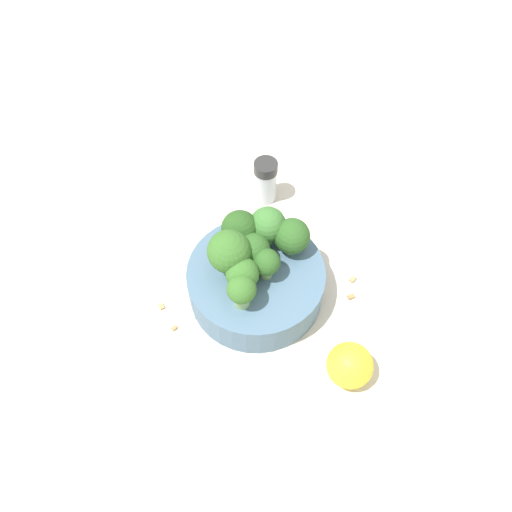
{
  "coord_description": "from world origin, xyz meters",
  "views": [
    {
      "loc": [
        0.32,
        -0.08,
        0.56
      ],
      "look_at": [
        0.0,
        0.0,
        0.08
      ],
      "focal_mm": 35.0,
      "sensor_mm": 36.0,
      "label": 1
    }
  ],
  "objects": [
    {
      "name": "bowl",
      "position": [
        0.0,
        0.0,
        0.03
      ],
      "size": [
        0.17,
        0.17,
        0.05
      ],
      "primitive_type": "cylinder",
      "color": "slate",
      "rests_on": "ground_plane"
    },
    {
      "name": "almond_crumb_3",
      "position": [
        0.04,
        0.12,
        0.0
      ],
      "size": [
        0.01,
        0.01,
        0.01
      ],
      "primitive_type": "cube",
      "rotation": [
        0.0,
        0.0,
        1.65
      ],
      "color": "#AD7F4C",
      "rests_on": "ground_plane"
    },
    {
      "name": "lemon_wedge",
      "position": [
        0.13,
        0.07,
        0.03
      ],
      "size": [
        0.05,
        0.05,
        0.05
      ],
      "primitive_type": "sphere",
      "color": "yellow",
      "rests_on": "ground_plane"
    },
    {
      "name": "broccoli_floret_6",
      "position": [
        -0.04,
        -0.01,
        0.08
      ],
      "size": [
        0.05,
        0.05,
        0.05
      ],
      "color": "#84AD66",
      "rests_on": "bowl"
    },
    {
      "name": "broccoli_floret_0",
      "position": [
        -0.01,
        -0.03,
        0.09
      ],
      "size": [
        0.05,
        0.05,
        0.07
      ],
      "color": "#8EB770",
      "rests_on": "bowl"
    },
    {
      "name": "almond_crumb_0",
      "position": [
        -0.01,
        -0.12,
        0.0
      ],
      "size": [
        0.01,
        0.01,
        0.01
      ],
      "primitive_type": "cube",
      "rotation": [
        0.0,
        0.0,
        0.32
      ],
      "color": "tan",
      "rests_on": "ground_plane"
    },
    {
      "name": "broccoli_floret_2",
      "position": [
        -0.01,
        0.0,
        0.08
      ],
      "size": [
        0.04,
        0.04,
        0.05
      ],
      "color": "#7A9E5B",
      "rests_on": "bowl"
    },
    {
      "name": "broccoli_floret_7",
      "position": [
        -0.02,
        0.05,
        0.08
      ],
      "size": [
        0.04,
        0.04,
        0.05
      ],
      "color": "#8EB770",
      "rests_on": "bowl"
    },
    {
      "name": "almond_crumb_2",
      "position": [
        0.02,
        -0.11,
        0.0
      ],
      "size": [
        0.01,
        0.01,
        0.01
      ],
      "primitive_type": "cube",
      "rotation": [
        0.0,
        0.0,
        2.08
      ],
      "color": "#AD7F4C",
      "rests_on": "ground_plane"
    },
    {
      "name": "almond_crumb_1",
      "position": [
        0.01,
        0.13,
        0.0
      ],
      "size": [
        0.01,
        0.01,
        0.01
      ],
      "primitive_type": "cube",
      "rotation": [
        0.0,
        0.0,
        5.26
      ],
      "color": "tan",
      "rests_on": "ground_plane"
    },
    {
      "name": "broccoli_floret_1",
      "position": [
        -0.04,
        0.03,
        0.08
      ],
      "size": [
        0.04,
        0.04,
        0.05
      ],
      "color": "#8EB770",
      "rests_on": "bowl"
    },
    {
      "name": "broccoli_floret_4",
      "position": [
        0.02,
        -0.02,
        0.08
      ],
      "size": [
        0.04,
        0.04,
        0.05
      ],
      "color": "#7A9E5B",
      "rests_on": "bowl"
    },
    {
      "name": "ground_plane",
      "position": [
        0.0,
        0.0,
        0.0
      ],
      "size": [
        3.0,
        3.0,
        0.0
      ],
      "primitive_type": "plane",
      "color": "beige"
    },
    {
      "name": "broccoli_floret_5",
      "position": [
        0.01,
        0.01,
        0.08
      ],
      "size": [
        0.03,
        0.03,
        0.04
      ],
      "color": "#7A9E5B",
      "rests_on": "bowl"
    },
    {
      "name": "pepper_shaker",
      "position": [
        -0.15,
        0.05,
        0.04
      ],
      "size": [
        0.03,
        0.03,
        0.07
      ],
      "color": "silver",
      "rests_on": "ground_plane"
    },
    {
      "name": "broccoli_floret_3",
      "position": [
        0.04,
        -0.03,
        0.08
      ],
      "size": [
        0.03,
        0.03,
        0.05
      ],
      "color": "#84AD66",
      "rests_on": "bowl"
    }
  ]
}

